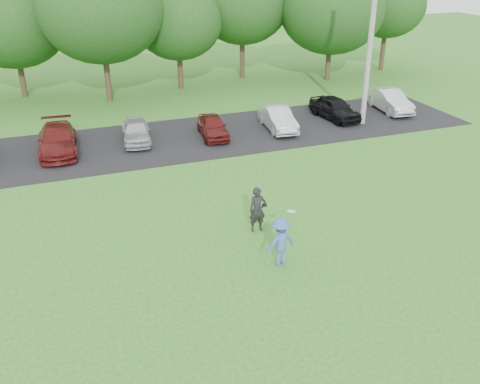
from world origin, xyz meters
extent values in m
plane|color=#27661D|center=(0.00, 0.00, 0.00)|extent=(100.00, 100.00, 0.00)
cube|color=black|center=(0.00, 13.00, 0.01)|extent=(32.00, 6.50, 0.03)
cylinder|color=gray|center=(10.34, 11.92, 4.50)|extent=(0.28, 0.28, 9.00)
imported|color=#395CA2|center=(0.28, 0.72, 0.79)|extent=(1.10, 0.74, 1.58)
cylinder|color=white|center=(0.63, 0.75, 1.78)|extent=(0.28, 0.27, 0.12)
imported|color=black|center=(0.43, 2.92, 0.81)|extent=(0.62, 0.43, 1.63)
cube|color=black|center=(0.61, 2.74, 1.05)|extent=(0.15, 0.11, 0.10)
imported|color=#551312|center=(-5.58, 13.20, 0.64)|extent=(1.96, 4.31, 1.23)
imported|color=#AEB0B6|center=(-1.84, 13.32, 0.59)|extent=(1.75, 3.46, 1.13)
imported|color=#501311|center=(1.97, 12.75, 0.57)|extent=(1.65, 3.31, 1.08)
imported|color=#B9BCC1|center=(5.56, 12.63, 0.62)|extent=(1.60, 3.66, 1.17)
imported|color=black|center=(9.33, 13.24, 0.64)|extent=(1.82, 3.73, 1.22)
imported|color=#B7BABF|center=(13.09, 13.39, 0.65)|extent=(1.70, 3.86, 1.23)
cylinder|color=#38281C|center=(-7.00, 24.40, 1.10)|extent=(0.36, 0.36, 2.20)
ellipsoid|color=#214C19|center=(-7.00, 24.40, 4.71)|extent=(6.68, 6.68, 5.68)
cylinder|color=#38281C|center=(-2.00, 21.60, 1.35)|extent=(0.36, 0.36, 2.70)
ellipsoid|color=#214C19|center=(-2.00, 21.60, 5.48)|extent=(7.42, 7.42, 6.31)
cylinder|color=#38281C|center=(3.00, 23.00, 1.10)|extent=(0.36, 0.36, 2.20)
ellipsoid|color=#214C19|center=(3.00, 23.00, 4.36)|extent=(5.76, 5.76, 4.90)
cylinder|color=#38281C|center=(8.00, 24.40, 1.35)|extent=(0.36, 0.36, 2.70)
ellipsoid|color=#214C19|center=(8.00, 24.40, 5.14)|extent=(6.50, 6.50, 5.53)
cylinder|color=#38281C|center=(13.50, 21.60, 1.10)|extent=(0.36, 0.36, 2.20)
ellipsoid|color=#214C19|center=(13.50, 21.60, 4.92)|extent=(7.24, 7.24, 6.15)
cylinder|color=#38281C|center=(19.00, 23.00, 1.35)|extent=(0.36, 0.36, 2.70)
ellipsoid|color=#214C19|center=(19.00, 23.00, 4.79)|extent=(5.58, 5.58, 4.74)
camera|label=1|loc=(-5.86, -12.14, 9.24)|focal=40.00mm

